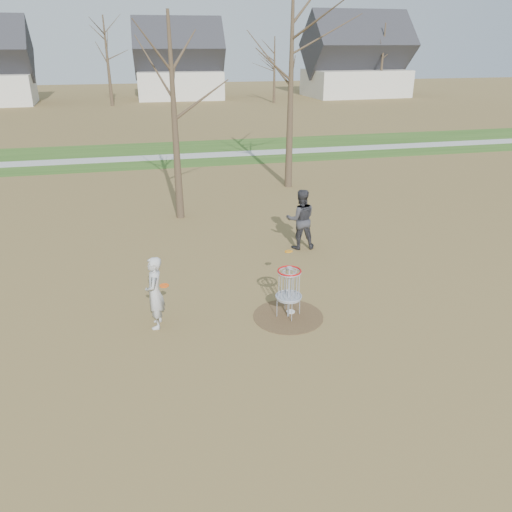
# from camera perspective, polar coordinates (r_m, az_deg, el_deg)

# --- Properties ---
(ground) EXTENTS (160.00, 160.00, 0.00)m
(ground) POSITION_cam_1_polar(r_m,az_deg,el_deg) (12.86, 3.69, -6.90)
(ground) COLOR brown
(ground) RESTS_ON ground
(green_band) EXTENTS (160.00, 8.00, 0.01)m
(green_band) POSITION_cam_1_polar(r_m,az_deg,el_deg) (32.45, -6.96, 11.66)
(green_band) COLOR #2D5119
(green_band) RESTS_ON ground
(footpath) EXTENTS (160.00, 1.50, 0.01)m
(footpath) POSITION_cam_1_polar(r_m,az_deg,el_deg) (31.47, -6.75, 11.33)
(footpath) COLOR #9E9E99
(footpath) RESTS_ON green_band
(dirt_circle) EXTENTS (1.80, 1.80, 0.01)m
(dirt_circle) POSITION_cam_1_polar(r_m,az_deg,el_deg) (12.86, 3.69, -6.88)
(dirt_circle) COLOR #47331E
(dirt_circle) RESTS_ON ground
(player_standing) EXTENTS (0.52, 0.72, 1.83)m
(player_standing) POSITION_cam_1_polar(r_m,az_deg,el_deg) (12.24, -11.50, -4.15)
(player_standing) COLOR #B5B5B5
(player_standing) RESTS_ON ground
(player_throwing) EXTENTS (1.07, 0.88, 2.04)m
(player_throwing) POSITION_cam_1_polar(r_m,az_deg,el_deg) (16.71, 5.13, 4.21)
(player_throwing) COLOR #323136
(player_throwing) RESTS_ON ground
(disc_grounded) EXTENTS (0.22, 0.22, 0.02)m
(disc_grounded) POSITION_cam_1_polar(r_m,az_deg,el_deg) (13.04, 3.98, -6.35)
(disc_grounded) COLOR silver
(disc_grounded) RESTS_ON dirt_circle
(discs_in_play) EXTENTS (3.60, 1.33, 0.15)m
(discs_in_play) POSITION_cam_1_polar(r_m,az_deg,el_deg) (12.65, -2.60, -1.21)
(discs_in_play) COLOR orange
(discs_in_play) RESTS_ON ground
(disc_golf_basket) EXTENTS (0.64, 0.64, 1.35)m
(disc_golf_basket) POSITION_cam_1_polar(r_m,az_deg,el_deg) (12.43, 3.79, -3.25)
(disc_golf_basket) COLOR #9EA3AD
(disc_golf_basket) RESTS_ON ground
(bare_trees) EXTENTS (52.62, 44.98, 9.00)m
(bare_trees) POSITION_cam_1_polar(r_m,az_deg,el_deg) (46.71, -7.16, 21.77)
(bare_trees) COLOR #382B1E
(bare_trees) RESTS_ON ground
(houses_row) EXTENTS (56.51, 10.01, 7.26)m
(houses_row) POSITION_cam_1_polar(r_m,az_deg,el_deg) (63.71, -6.41, 20.53)
(houses_row) COLOR silver
(houses_row) RESTS_ON ground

